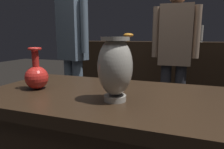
# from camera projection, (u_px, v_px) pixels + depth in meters

# --- Properties ---
(back_display_shelf) EXTENTS (2.60, 0.40, 0.99)m
(back_display_shelf) POSITION_uv_depth(u_px,v_px,m) (160.00, 75.00, 3.03)
(back_display_shelf) COLOR black
(back_display_shelf) RESTS_ON ground_plane
(vase_centerpiece) EXTENTS (0.14, 0.14, 0.26)m
(vase_centerpiece) POSITION_uv_depth(u_px,v_px,m) (115.00, 67.00, 0.80)
(vase_centerpiece) COLOR gray
(vase_centerpiece) RESTS_ON display_plinth
(vase_tall_behind) EXTENTS (0.12, 0.12, 0.21)m
(vase_tall_behind) POSITION_uv_depth(u_px,v_px,m) (37.00, 76.00, 1.01)
(vase_tall_behind) COLOR red
(vase_tall_behind) RESTS_ON display_plinth
(shelf_vase_right) EXTENTS (0.07, 0.07, 0.22)m
(shelf_vase_right) POSITION_uv_depth(u_px,v_px,m) (201.00, 34.00, 2.72)
(shelf_vase_right) COLOR gray
(shelf_vase_right) RESTS_ON back_display_shelf
(shelf_vase_left) EXTENTS (0.16, 0.16, 0.13)m
(shelf_vase_left) POSITION_uv_depth(u_px,v_px,m) (128.00, 35.00, 3.17)
(shelf_vase_left) COLOR orange
(shelf_vase_left) RESTS_ON back_display_shelf
(visitor_center_back) EXTENTS (0.47, 0.18, 1.56)m
(visitor_center_back) POSITION_uv_depth(u_px,v_px,m) (175.00, 51.00, 2.08)
(visitor_center_back) COLOR #232328
(visitor_center_back) RESTS_ON ground_plane
(visitor_near_left) EXTENTS (0.44, 0.29, 1.66)m
(visitor_near_left) POSITION_uv_depth(u_px,v_px,m) (72.00, 45.00, 2.15)
(visitor_near_left) COLOR slate
(visitor_near_left) RESTS_ON ground_plane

